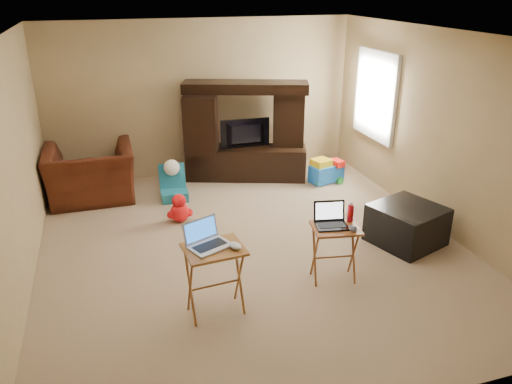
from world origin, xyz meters
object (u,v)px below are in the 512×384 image
object	(u,v)px
tray_table_left	(215,281)
mouse_left	(235,246)
laptop_right	(332,216)
laptop_left	(210,236)
entertainment_center	(246,132)
plush_toy	(179,208)
water_bottle	(350,213)
ottoman	(407,225)
push_toy	(326,170)
recliner	(91,174)
mouse_right	(353,228)
child_rocker	(174,183)
tray_table_right	(334,254)
television	(247,134)

from	to	relation	value
tray_table_left	mouse_left	distance (m)	0.44
laptop_right	laptop_left	bearing A→B (deg)	-161.50
tray_table_left	laptop_right	bearing A→B (deg)	4.42
entertainment_center	plush_toy	distance (m)	1.94
tray_table_left	water_bottle	distance (m)	1.62
plush_toy	water_bottle	distance (m)	2.48
plush_toy	ottoman	world-z (taller)	ottoman
mouse_left	plush_toy	bearing A→B (deg)	95.36
mouse_left	push_toy	bearing A→B (deg)	51.95
push_toy	water_bottle	size ratio (longest dim) A/B	2.79
ottoman	water_bottle	size ratio (longest dim) A/B	3.84
recliner	laptop_left	xyz separation A→B (m)	(1.10, -3.21, 0.44)
plush_toy	mouse_left	size ratio (longest dim) A/B	2.73
mouse_right	water_bottle	distance (m)	0.22
ottoman	tray_table_left	xyz separation A→B (m)	(-2.58, -0.70, 0.12)
plush_toy	mouse_right	world-z (taller)	mouse_right
plush_toy	mouse_left	bearing A→B (deg)	-84.64
tray_table_left	water_bottle	size ratio (longest dim) A/B	3.67
child_rocker	plush_toy	xyz separation A→B (m)	(-0.04, -0.77, -0.06)
push_toy	laptop_left	bearing A→B (deg)	-147.57
recliner	plush_toy	xyz separation A→B (m)	(1.12, -1.11, -0.20)
child_rocker	laptop_left	bearing A→B (deg)	-88.08
plush_toy	push_toy	world-z (taller)	push_toy
water_bottle	tray_table_right	bearing A→B (deg)	-158.20
tray_table_left	laptop_left	distance (m)	0.48
laptop_left	tray_table_left	bearing A→B (deg)	-68.27
entertainment_center	ottoman	xyz separation A→B (m)	(1.28, -2.72, -0.55)
laptop_right	mouse_left	xyz separation A→B (m)	(-1.12, -0.29, -0.01)
entertainment_center	mouse_left	bearing A→B (deg)	-88.77
laptop_right	water_bottle	distance (m)	0.25
ottoman	mouse_left	bearing A→B (deg)	-162.03
entertainment_center	plush_toy	world-z (taller)	entertainment_center
recliner	tray_table_left	bearing A→B (deg)	109.24
entertainment_center	tray_table_right	world-z (taller)	entertainment_center
entertainment_center	laptop_left	xyz separation A→B (m)	(-1.32, -3.39, 0.05)
ottoman	laptop_left	bearing A→B (deg)	-165.50
ottoman	tray_table_right	size ratio (longest dim) A/B	1.18
laptop_left	mouse_left	world-z (taller)	laptop_left
television	mouse_right	size ratio (longest dim) A/B	6.21
child_rocker	tray_table_right	xyz separation A→B (m)	(1.33, -2.68, 0.06)
laptop_right	tray_table_right	bearing A→B (deg)	-16.28
ottoman	mouse_left	distance (m)	2.56
tray_table_left	mouse_right	bearing A→B (deg)	-2.01
child_rocker	push_toy	size ratio (longest dim) A/B	0.94
child_rocker	ottoman	world-z (taller)	child_rocker
entertainment_center	tray_table_left	size ratio (longest dim) A/B	2.69
push_toy	ottoman	xyz separation A→B (m)	(0.10, -2.15, 0.04)
mouse_left	laptop_left	bearing A→B (deg)	155.56
tray_table_right	mouse_right	size ratio (longest dim) A/B	4.92
plush_toy	tray_table_left	xyz separation A→B (m)	(0.02, -2.12, 0.16)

